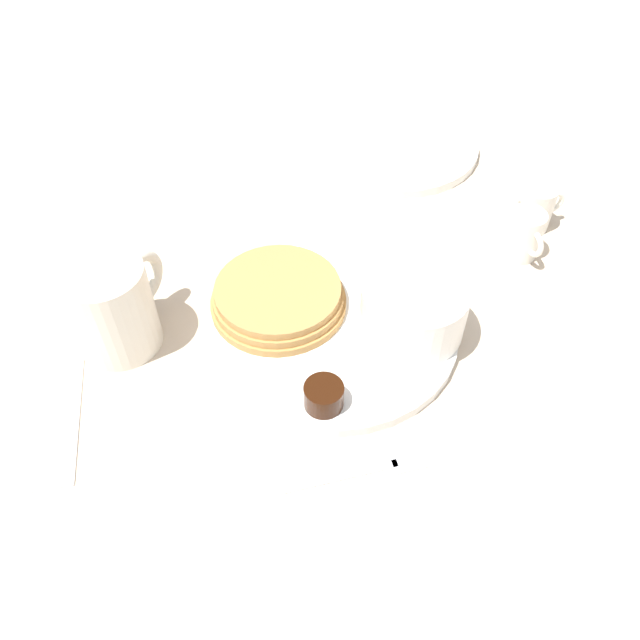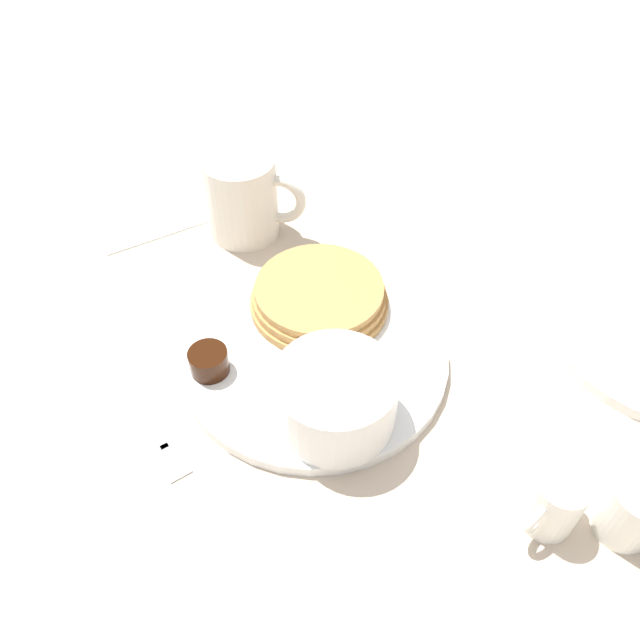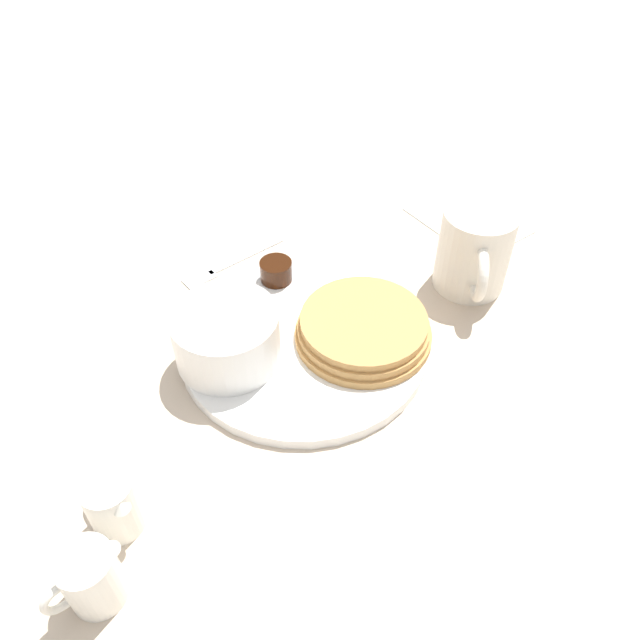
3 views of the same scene
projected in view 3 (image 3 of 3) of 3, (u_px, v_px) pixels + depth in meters
The scene contains 11 objects.
ground_plane at pixel (304, 346), 0.64m from camera, with size 4.00×4.00×0.00m, color #C6B299.
plate at pixel (304, 342), 0.63m from camera, with size 0.25×0.25×0.01m.
pancake_stack at pixel (363, 328), 0.62m from camera, with size 0.14×0.14×0.03m.
bowl at pixel (226, 335), 0.59m from camera, with size 0.10×0.10×0.06m.
syrup_cup at pixel (276, 271), 0.69m from camera, with size 0.04×0.04×0.02m.
butter_ramekin at pixel (209, 339), 0.61m from camera, with size 0.04×0.04×0.04m.
coffee_mug at pixel (474, 251), 0.67m from camera, with size 0.09×0.10×0.09m.
creamer_pitcher_near at pixel (112, 504), 0.48m from camera, with size 0.06×0.04×0.06m.
creamer_pitcher_far at pixel (91, 578), 0.44m from camera, with size 0.04×0.06×0.06m.
fork at pixel (223, 266), 0.73m from camera, with size 0.04×0.14×0.00m.
napkin at pixel (468, 219), 0.79m from camera, with size 0.15×0.13×0.00m.
Camera 3 is at (0.30, -0.32, 0.46)m, focal length 35.00 mm.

